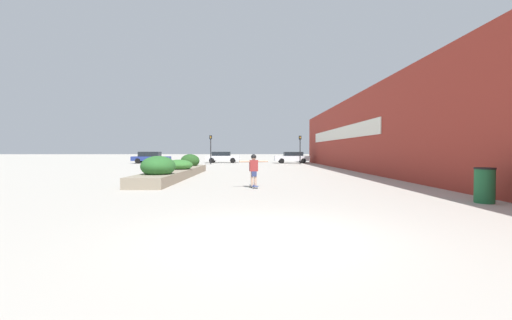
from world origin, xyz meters
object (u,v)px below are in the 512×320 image
Objects in this scene: skateboard at (254,186)px; car_leftmost at (222,157)px; skateboarder at (254,167)px; car_center_left at (292,157)px; car_center_right at (151,157)px; traffic_light_right at (300,145)px; trash_bin at (485,185)px; traffic_light_left at (211,145)px.

skateboard is 30.78m from car_leftmost.
skateboarder reaches higher than car_center_left.
skateboard is 0.85m from skateboarder.
traffic_light_right is (18.47, -3.69, 1.52)m from car_center_right.
car_center_right is (-8.92, -1.73, -0.00)m from car_leftmost.
car_center_left is (5.04, 29.12, 0.69)m from skateboard.
car_center_right reaches higher than car_center_left.
car_leftmost is 0.95× the size of car_center_right.
car_center_left is 1.31× the size of traffic_light_right.
car_leftmost reaches higher than trash_bin.
skateboard is 25.78m from traffic_light_right.
car_center_right reaches higher than car_leftmost.
car_center_right reaches higher than trash_bin.
trash_bin is at bearing -46.57° from skateboard.
trash_bin is at bearing 17.68° from car_leftmost.
trash_bin is 0.25× the size of car_leftmost.
traffic_light_left is at bearing -10.59° from car_leftmost.
traffic_light_right is (5.50, 25.09, 1.38)m from skateboarder.
skateboard is 0.18× the size of car_leftmost.
car_center_right is 8.76m from traffic_light_left.
skateboard is 31.57m from car_center_right.
traffic_light_left is at bearing 109.63° from car_center_left.
traffic_light_left reaches higher than car_center_right.
car_center_right is at bearing 168.69° from traffic_light_right.
car_center_left is 10.74m from traffic_light_left.
car_center_right is (-12.97, 28.78, 0.70)m from skateboard.
traffic_light_left is at bearing 68.03° from car_center_right.
car_leftmost is (-4.04, 30.51, -0.14)m from skateboarder.
car_leftmost is 11.08m from traffic_light_right.
traffic_light_right is at bearing 93.04° from trash_bin.
skateboard is 0.24× the size of traffic_light_right.
skateboarder is at bearing 24.26° from car_center_right.
traffic_light_left is (-12.04, 29.89, 1.79)m from trash_bin.
skateboarder is 0.40× the size of traffic_light_left.
trash_bin is 29.51m from traffic_light_right.
car_center_left is at bearing 91.09° from car_center_right.
skateboard is 0.74× the size of trash_bin.
trash_bin is (7.07, -4.33, -0.37)m from skateboarder.
traffic_light_right is (10.47, -0.47, -0.04)m from traffic_light_left.
skateboarder is at bearing 170.19° from car_center_left.
traffic_light_right is (9.54, -5.42, 1.52)m from car_leftmost.
car_center_left is at bearing 65.14° from skateboard.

